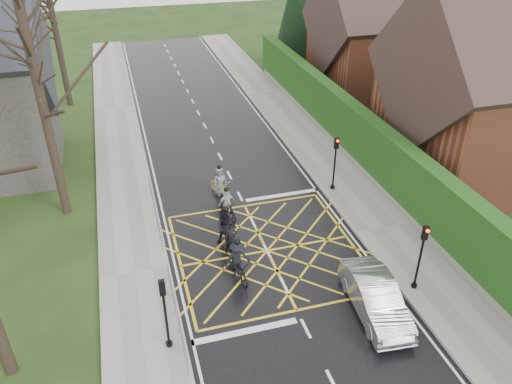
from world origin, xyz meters
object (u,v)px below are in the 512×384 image
cyclist_lead (220,185)px  cyclist_mid (238,263)px  cyclist_rear (231,242)px  cyclist_front (227,207)px  car (375,297)px  cyclist_back (226,230)px

cyclist_lead → cyclist_mid: bearing=-117.2°
cyclist_rear → cyclist_mid: bearing=-87.4°
cyclist_rear → cyclist_front: 2.91m
cyclist_front → car: bearing=-79.9°
cyclist_mid → cyclist_lead: 6.91m
car → cyclist_front: bearing=121.3°
cyclist_back → cyclist_front: cyclist_back is taller
cyclist_front → cyclist_back: bearing=-120.4°
cyclist_mid → cyclist_back: bearing=79.4°
cyclist_back → cyclist_lead: 4.48m
cyclist_back → car: (4.56, -5.96, -0.04)m
cyclist_rear → car: size_ratio=0.40×
cyclist_back → car: size_ratio=0.48×
cyclist_rear → cyclist_front: size_ratio=1.00×
cyclist_back → cyclist_rear: bearing=-69.4°
cyclist_mid → car: size_ratio=0.47×
cyclist_lead → car: (3.87, -10.38, 0.11)m
cyclist_mid → cyclist_front: cyclist_mid is taller
cyclist_front → cyclist_rear: bearing=-115.7°
cyclist_lead → car: bearing=-90.4°
cyclist_back → cyclist_front: size_ratio=1.18×
cyclist_mid → car: 5.81m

